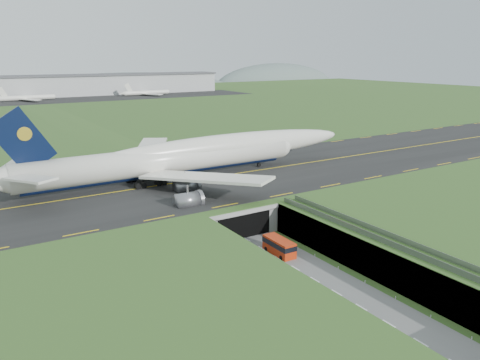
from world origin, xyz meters
TOP-DOWN VIEW (x-y plane):
  - ground at (0.00, 0.00)m, footprint 900.00×900.00m
  - airfield_deck at (0.00, 0.00)m, footprint 800.00×800.00m
  - trench_road at (0.00, -7.50)m, footprint 12.00×75.00m
  - taxiway at (0.00, 33.00)m, footprint 800.00×44.00m
  - tunnel_portal at (0.00, 16.71)m, footprint 17.00×22.30m
  - guideway at (11.00, -19.11)m, footprint 3.00×53.00m
  - jumbo_jet at (2.43, 36.11)m, footprint 94.21×60.77m
  - shuttle_tram at (1.31, -1.63)m, footprint 2.81×7.10m
  - cargo_terminal at (0.00, 299.41)m, footprint 320.00×67.00m
  - distant_hills at (64.38, 430.00)m, footprint 700.00×91.00m

SIDE VIEW (x-z plane):
  - distant_hills at x=64.38m, z-range -34.00..26.00m
  - ground at x=0.00m, z-range 0.00..0.00m
  - trench_road at x=0.00m, z-range 0.00..0.20m
  - shuttle_tram at x=1.31m, z-range 0.15..3.05m
  - airfield_deck at x=0.00m, z-range 0.00..6.00m
  - tunnel_portal at x=0.00m, z-range 0.33..6.33m
  - guideway at x=11.00m, z-range 1.80..8.85m
  - taxiway at x=0.00m, z-range 6.00..6.18m
  - jumbo_jet at x=2.43m, z-range 1.36..21.46m
  - cargo_terminal at x=0.00m, z-range 6.16..21.76m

